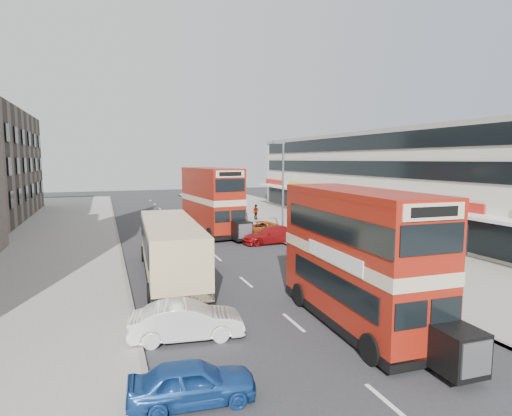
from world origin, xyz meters
name	(u,v)px	position (x,y,z in m)	size (l,w,h in m)	color
ground	(317,343)	(0.00, 0.00, 0.00)	(160.00, 160.00, 0.00)	#28282B
road_surface	(198,241)	(0.00, 20.00, 0.01)	(12.00, 90.00, 0.01)	#28282B
pavement_right	(328,232)	(12.00, 20.00, 0.07)	(12.00, 90.00, 0.15)	gray
pavement_left	(33,252)	(-12.00, 20.00, 0.07)	(12.00, 90.00, 0.15)	gray
kerb_left	(119,246)	(-6.10, 20.00, 0.07)	(0.20, 90.00, 0.16)	gray
kerb_right	(268,236)	(6.10, 20.00, 0.07)	(0.20, 90.00, 0.16)	gray
commercial_row	(388,179)	(19.95, 22.00, 4.70)	(9.90, 46.20, 9.30)	beige
street_lamp	(282,182)	(6.52, 18.00, 4.78)	(1.00, 0.20, 8.12)	slate
bus_main	(358,257)	(2.27, 0.95, 2.78)	(2.98, 9.68, 5.28)	black
bus_second	(212,200)	(1.97, 23.19, 2.99)	(3.79, 10.40, 5.68)	black
coach	(171,247)	(-3.66, 10.43, 1.74)	(3.44, 11.27, 2.95)	black
car_left_near	(193,382)	(-5.00, -2.13, 0.59)	(1.40, 3.48, 1.19)	navy
car_left_front	(186,321)	(-4.39, 2.00, 0.69)	(1.46, 4.18, 1.38)	white
car_right_a	(271,235)	(5.27, 17.23, 0.68)	(1.91, 4.70, 1.36)	maroon
car_right_b	(257,228)	(5.48, 21.08, 0.60)	(2.00, 4.33, 1.20)	#C35113
car_right_c	(229,215)	(5.49, 29.75, 0.68)	(1.61, 4.01, 1.37)	teal
pedestrian_near	(303,233)	(7.31, 15.72, 0.94)	(0.59, 0.40, 1.59)	gray
pedestrian_far	(256,212)	(8.30, 29.03, 0.98)	(0.97, 0.40, 1.66)	gray
cyclist	(243,224)	(4.73, 22.60, 0.79)	(0.79, 1.89, 2.29)	gray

